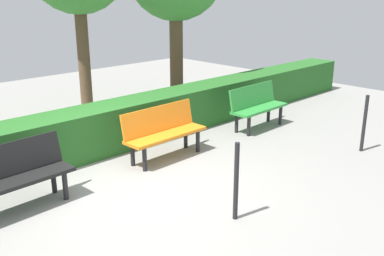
{
  "coord_description": "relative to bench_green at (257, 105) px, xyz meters",
  "views": [
    {
      "loc": [
        3.37,
        4.58,
        2.74
      ],
      "look_at": [
        -1.39,
        -0.3,
        0.55
      ],
      "focal_mm": 41.32,
      "sensor_mm": 36.0,
      "label": 1
    }
  ],
  "objects": [
    {
      "name": "railing_post_near",
      "position": [
        -0.25,
        2.12,
        0.02
      ],
      "size": [
        0.06,
        0.06,
        1.0
      ],
      "primitive_type": "cylinder",
      "color": "black",
      "rests_on": "ground_plane"
    },
    {
      "name": "ground_plane",
      "position": [
        3.55,
        0.65,
        -0.48
      ],
      "size": [
        17.38,
        17.38,
        0.0
      ],
      "primitive_type": "plane",
      "color": "gray"
    },
    {
      "name": "bench_green",
      "position": [
        0.0,
        0.0,
        0.0
      ],
      "size": [
        1.37,
        0.48,
        0.86
      ],
      "rotation": [
        0.0,
        0.0,
        0.02
      ],
      "color": "#2D8C38",
      "rests_on": "ground_plane"
    },
    {
      "name": "railing_post_mid",
      "position": [
        3.14,
        2.12,
        0.02
      ],
      "size": [
        0.06,
        0.06,
        1.0
      ],
      "primitive_type": "cylinder",
      "color": "black",
      "rests_on": "ground_plane"
    },
    {
      "name": "bench_black",
      "position": [
        5.01,
        -0.01,
        0.0
      ],
      "size": [
        1.57,
        0.53,
        0.86
      ],
      "rotation": [
        0.0,
        0.0,
        0.04
      ],
      "color": "black",
      "rests_on": "ground_plane"
    },
    {
      "name": "bench_orange",
      "position": [
        2.43,
        -0.06,
        0.0
      ],
      "size": [
        1.49,
        0.48,
        0.86
      ],
      "rotation": [
        0.0,
        0.0,
        0.02
      ],
      "color": "orange",
      "rests_on": "ground_plane"
    },
    {
      "name": "hedge_row",
      "position": [
        2.41,
        -1.03,
        -0.08
      ],
      "size": [
        13.38,
        0.73,
        0.8
      ],
      "primitive_type": "cube",
      "color": "#266023",
      "rests_on": "ground_plane"
    }
  ]
}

